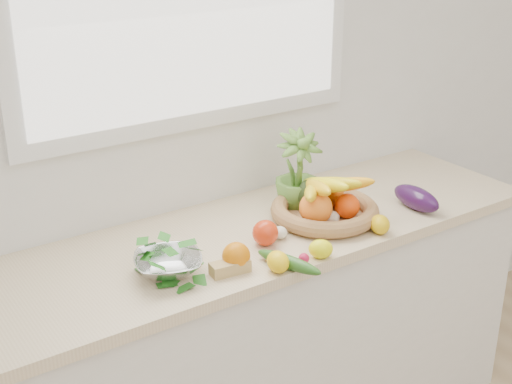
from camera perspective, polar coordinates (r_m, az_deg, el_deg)
back_wall at (r=2.48m, az=-5.18°, el=8.52°), size 4.50×0.02×2.70m
counter_cabinet at (r=2.63m, az=-1.17°, el=-12.64°), size 2.20×0.58×0.86m
countertop at (r=2.40m, az=-1.26°, el=-3.85°), size 2.24×0.62×0.04m
orange_loose at (r=2.16m, az=-1.59°, el=-5.15°), size 0.11×0.11×0.09m
lemon_a at (r=2.15m, az=1.77°, el=-5.60°), size 0.08×0.09×0.07m
lemon_b at (r=2.43m, az=9.89°, el=-2.57°), size 0.09×0.10×0.06m
lemon_c at (r=2.24m, az=5.20°, el=-4.56°), size 0.10×0.09×0.06m
apple at (r=2.31m, az=0.75°, el=-3.28°), size 0.10×0.10×0.09m
ginger at (r=2.15m, az=-2.09°, el=-6.04°), size 0.13×0.06×0.04m
garlic_a at (r=2.36m, az=1.90°, el=-3.27°), size 0.06×0.06×0.04m
garlic_b at (r=2.63m, az=7.01°, el=-0.48°), size 0.07×0.07×0.05m
garlic_c at (r=2.48m, az=6.10°, el=-2.04°), size 0.07×0.07×0.04m
eggplant at (r=2.63m, az=12.69°, el=-0.49°), size 0.08×0.21×0.08m
cucumber at (r=2.18m, az=2.64°, el=-5.63°), size 0.11×0.24×0.04m
radish at (r=2.21m, az=3.86°, el=-5.32°), size 0.03×0.03×0.03m
potted_herb at (r=2.56m, az=3.37°, el=1.55°), size 0.20×0.20×0.30m
fruit_basket at (r=2.49m, az=5.48°, el=-1.04°), size 0.39×0.39×0.19m
colander_with_spinach at (r=2.14m, az=-7.05°, el=-5.35°), size 0.26×0.26×0.11m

